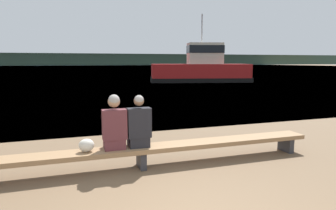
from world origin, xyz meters
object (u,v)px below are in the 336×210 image
bench_main (141,150)px  shopping_bag (87,145)px  person_left (114,125)px  tugboat_red (201,70)px  person_right (139,125)px

bench_main → shopping_bag: shopping_bag is taller
person_left → shopping_bag: 0.63m
tugboat_red → bench_main: bearing=166.3°
tugboat_red → person_left: bearing=165.3°
person_left → shopping_bag: person_left is taller
bench_main → person_left: 0.75m
person_right → tugboat_red: tugboat_red is taller
person_left → tugboat_red: bearing=61.9°
bench_main → shopping_bag: 1.06m
tugboat_red → person_right: bearing=166.3°
person_right → shopping_bag: person_right is taller
person_left → person_right: 0.48m
bench_main → tugboat_red: tugboat_red is taller
shopping_bag → tugboat_red: tugboat_red is taller
person_left → bench_main: bearing=-0.3°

